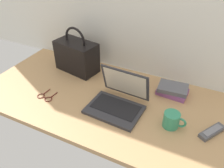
{
  "coord_description": "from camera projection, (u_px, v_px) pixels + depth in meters",
  "views": [
    {
      "loc": [
        0.52,
        -0.97,
        0.9
      ],
      "look_at": [
        0.06,
        0.0,
        0.15
      ],
      "focal_mm": 35.94,
      "sensor_mm": 36.0,
      "label": 1
    }
  ],
  "objects": [
    {
      "name": "handbag",
      "position": [
        77.0,
        56.0,
        1.61
      ],
      "size": [
        0.32,
        0.21,
        0.33
      ],
      "color": "black",
      "rests_on": "desk"
    },
    {
      "name": "laptop",
      "position": [
        118.0,
        100.0,
        1.31
      ],
      "size": [
        0.32,
        0.29,
        0.21
      ],
      "color": "#2D2D33",
      "rests_on": "desk"
    },
    {
      "name": "eyeglasses",
      "position": [
        45.0,
        97.0,
        1.4
      ],
      "size": [
        0.11,
        0.11,
        0.01
      ],
      "color": "#591E19",
      "rests_on": "desk"
    },
    {
      "name": "remote_control_near",
      "position": [
        212.0,
        132.0,
        1.15
      ],
      "size": [
        0.12,
        0.16,
        0.02
      ],
      "color": "#4C4C51",
      "rests_on": "desk"
    },
    {
      "name": "book_stack",
      "position": [
        173.0,
        90.0,
        1.41
      ],
      "size": [
        0.19,
        0.14,
        0.06
      ],
      "color": "#8C4C8C",
      "rests_on": "desk"
    },
    {
      "name": "desk",
      "position": [
        104.0,
        99.0,
        1.41
      ],
      "size": [
        1.6,
        0.76,
        0.03
      ],
      "color": "tan",
      "rests_on": "ground"
    },
    {
      "name": "coffee_mug",
      "position": [
        172.0,
        120.0,
        1.17
      ],
      "size": [
        0.12,
        0.09,
        0.09
      ],
      "color": "#338C66",
      "rests_on": "desk"
    }
  ]
}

